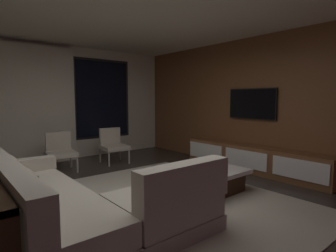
# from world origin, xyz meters

# --- Properties ---
(floor) EXTENTS (9.20, 9.20, 0.00)m
(floor) POSITION_xyz_m (0.00, 0.00, 0.00)
(floor) COLOR #332B26
(back_wall_with_window) EXTENTS (6.60, 0.30, 2.70)m
(back_wall_with_window) POSITION_xyz_m (-0.06, 3.62, 1.34)
(back_wall_with_window) COLOR beige
(back_wall_with_window) RESTS_ON floor
(media_wall) EXTENTS (0.12, 7.80, 2.70)m
(media_wall) POSITION_xyz_m (3.06, 0.00, 1.35)
(media_wall) COLOR brown
(media_wall) RESTS_ON floor
(area_rug) EXTENTS (3.20, 3.80, 0.01)m
(area_rug) POSITION_xyz_m (0.35, -0.10, 0.01)
(area_rug) COLOR #ADA391
(area_rug) RESTS_ON floor
(sectional_couch) EXTENTS (1.98, 2.50, 0.82)m
(sectional_couch) POSITION_xyz_m (-0.88, -0.12, 0.29)
(sectional_couch) COLOR #A49C8C
(sectional_couch) RESTS_ON floor
(coffee_table) EXTENTS (1.16, 1.16, 0.36)m
(coffee_table) POSITION_xyz_m (1.15, -0.03, 0.19)
(coffee_table) COLOR #372413
(coffee_table) RESTS_ON floor
(book_stack_on_coffee_table) EXTENTS (0.27, 0.20, 0.05)m
(book_stack_on_coffee_table) POSITION_xyz_m (1.33, 0.12, 0.39)
(book_stack_on_coffee_table) COLOR #A0B15F
(book_stack_on_coffee_table) RESTS_ON coffee_table
(accent_chair_near_window) EXTENTS (0.58, 0.60, 0.78)m
(accent_chair_near_window) POSITION_xyz_m (1.03, 2.59, 0.43)
(accent_chair_near_window) COLOR #B2ADA0
(accent_chair_near_window) RESTS_ON floor
(accent_chair_by_curtain) EXTENTS (0.60, 0.62, 0.78)m
(accent_chair_by_curtain) POSITION_xyz_m (-0.15, 2.59, 0.43)
(accent_chair_by_curtain) COLOR #B2ADA0
(accent_chair_by_curtain) RESTS_ON floor
(media_console) EXTENTS (0.46, 3.10, 0.52)m
(media_console) POSITION_xyz_m (2.77, 0.05, 0.25)
(media_console) COLOR brown
(media_console) RESTS_ON floor
(mounted_tv) EXTENTS (0.05, 1.07, 0.62)m
(mounted_tv) POSITION_xyz_m (2.95, 0.25, 1.35)
(mounted_tv) COLOR black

